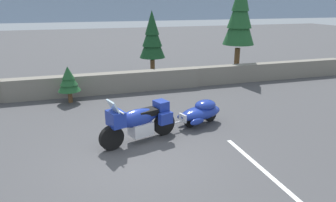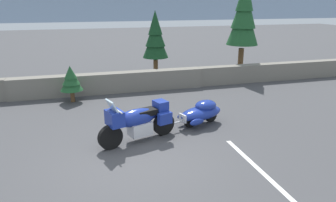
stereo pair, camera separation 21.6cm
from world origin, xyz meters
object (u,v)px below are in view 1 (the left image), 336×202
Objects in this scene: pine_tree_tall at (240,14)px; pine_tree_secondary at (152,37)px; car_shaped_trailer at (201,112)px; touring_motorcycle at (139,121)px.

pine_tree_tall is 1.49× the size of pine_tree_secondary.
car_shaped_trailer is 7.72m from pine_tree_tall.
pine_tree_secondary is at bearing 173.46° from pine_tree_tall.
pine_tree_tall reaches higher than touring_motorcycle.
touring_motorcycle is 0.45× the size of pine_tree_tall.
touring_motorcycle is 0.67× the size of pine_tree_secondary.
pine_tree_tall is at bearing -6.54° from pine_tree_secondary.
touring_motorcycle is at bearing -161.91° from car_shaped_trailer.
car_shaped_trailer is 0.45× the size of pine_tree_tall.
pine_tree_secondary is at bearing 89.65° from car_shaped_trailer.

